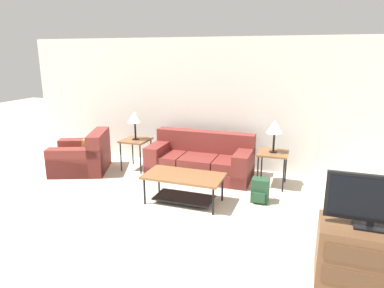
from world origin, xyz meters
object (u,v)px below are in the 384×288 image
side_table_left (136,142)px  table_lamp_left (135,118)px  side_table_right (273,156)px  television (374,200)px  tv_console (365,256)px  couch (201,161)px  table_lamp_right (275,127)px  backpack (260,191)px  coffee_table (184,182)px  armchair (83,157)px

side_table_left → table_lamp_left: 0.51m
side_table_right → table_lamp_left: (-2.71, -0.00, 0.51)m
television → tv_console: bearing=-90.0°
side_table_right → tv_console: bearing=-63.3°
tv_console → couch: bearing=136.0°
side_table_left → television: bearing=-31.7°
side_table_left → table_lamp_left: table_lamp_left is taller
couch → table_lamp_right: size_ratio=3.46×
couch → backpack: (1.27, -0.84, -0.11)m
coffee_table → table_lamp_right: size_ratio=2.17×
coffee_table → television: size_ratio=1.39×
side_table_right → tv_console: 2.72m
side_table_left → table_lamp_right: (2.71, -0.00, 0.51)m
armchair → backpack: bearing=-5.0°
couch → coffee_table: bearing=-83.9°
armchair → table_lamp_left: table_lamp_left is taller
couch → television: (2.57, -2.49, 0.63)m
couch → television: size_ratio=2.22×
coffee_table → table_lamp_right: (1.22, 1.20, 0.72)m
tv_console → television: (0.00, 0.00, 0.61)m
coffee_table → armchair: bearing=163.2°
couch → side_table_left: 1.38m
side_table_right → table_lamp_right: table_lamp_right is taller
side_table_left → television: (3.92, -2.42, 0.37)m
side_table_right → television: television is taller
couch → armchair: 2.37m
armchair → tv_console: (4.88, -1.96, 0.03)m
side_table_right → tv_console: (1.22, -2.42, -0.24)m
coffee_table → table_lamp_left: size_ratio=2.17×
armchair → side_table_left: size_ratio=2.13×
couch → side_table_left: bearing=-177.2°
couch → television: 3.63m
couch → tv_console: bearing=-44.0°
side_table_left → coffee_table: bearing=-38.9°
side_table_left → television: 4.63m
tv_console → backpack: 2.10m
coffee_table → table_lamp_left: table_lamp_left is taller
television → backpack: 2.22m
backpack → couch: bearing=146.4°
armchair → side_table_right: 3.70m
side_table_right → backpack: (-0.09, -0.78, -0.37)m
armchair → side_table_right: bearing=7.2°
armchair → coffee_table: bearing=-16.8°
couch → side_table_left: couch is taller
table_lamp_right → armchair: bearing=-172.8°
couch → backpack: couch is taller
table_lamp_right → television: size_ratio=0.64×
table_lamp_left → table_lamp_right: bearing=0.0°
couch → armchair: (-2.31, -0.53, -0.01)m
tv_console → coffee_table: bearing=153.4°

